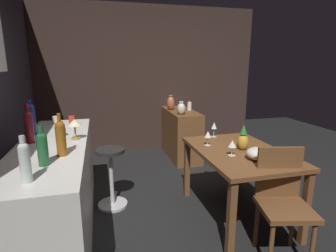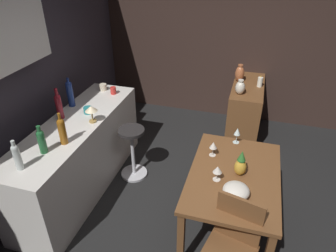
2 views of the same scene
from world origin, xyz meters
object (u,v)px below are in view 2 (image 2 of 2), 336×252
at_px(cup_cream, 103,87).
at_px(pillar_candle_tall, 260,82).
at_px(bar_stool, 133,151).
at_px(wine_glass_center, 213,146).
at_px(wine_bottle_amber, 62,130).
at_px(vase_ceramic_ivory, 240,87).
at_px(pineapple_centerpiece, 241,165).
at_px(sideboard_cabinet, 245,110).
at_px(wine_bottle_ruby, 59,105).
at_px(wine_bottle_clear, 17,156).
at_px(dining_table, 233,182).
at_px(cup_red, 113,90).
at_px(fruit_bowl, 236,191).
at_px(wine_glass_left, 237,132).
at_px(counter_lamp, 91,110).
at_px(chair_near_window, 231,246).
at_px(wine_glass_right, 218,170).
at_px(wine_bottle_green, 41,140).
at_px(wine_bottle_cobalt, 70,93).
at_px(cup_teal, 88,110).
at_px(vase_copper, 240,73).

bearing_deg(cup_cream, pillar_candle_tall, -65.71).
height_order(bar_stool, wine_glass_center, wine_glass_center).
xyz_separation_m(wine_bottle_amber, vase_ceramic_ivory, (1.82, -1.54, -0.14)).
bearing_deg(pineapple_centerpiece, sideboard_cabinet, 1.61).
bearing_deg(vase_ceramic_ivory, cup_cream, 108.06).
xyz_separation_m(wine_bottle_ruby, vase_ceramic_ivory, (1.39, -1.86, -0.15)).
bearing_deg(wine_bottle_clear, dining_table, -69.94).
height_order(cup_red, pillar_candle_tall, cup_red).
bearing_deg(pillar_candle_tall, fruit_bowl, 177.46).
xyz_separation_m(bar_stool, cup_red, (0.44, 0.41, 0.58)).
xyz_separation_m(wine_glass_left, counter_lamp, (-0.28, 1.55, 0.17)).
distance_m(wine_glass_center, fruit_bowl, 0.60).
bearing_deg(chair_near_window, fruit_bowl, 5.00).
height_order(chair_near_window, wine_bottle_amber, wine_bottle_amber).
xyz_separation_m(chair_near_window, wine_glass_left, (1.15, 0.11, 0.36)).
bearing_deg(wine_bottle_ruby, wine_glass_right, -101.07).
bearing_deg(wine_bottle_green, counter_lamp, -14.46).
height_order(fruit_bowl, cup_red, cup_red).
bearing_deg(cup_red, bar_stool, -136.91).
bearing_deg(cup_cream, wine_glass_left, -105.74).
bearing_deg(wine_bottle_ruby, wine_bottle_amber, -143.56).
height_order(wine_bottle_amber, vase_ceramic_ivory, wine_bottle_amber).
distance_m(wine_bottle_cobalt, pillar_candle_tall, 2.59).
bearing_deg(wine_bottle_ruby, cup_red, -21.26).
bearing_deg(wine_glass_center, wine_bottle_clear, 119.89).
distance_m(sideboard_cabinet, vase_ceramic_ivory, 0.62).
xyz_separation_m(dining_table, pillar_candle_tall, (1.95, -0.14, 0.24)).
bearing_deg(wine_bottle_green, dining_table, -77.56).
relative_size(sideboard_cabinet, wine_bottle_clear, 3.75).
height_order(wine_glass_left, wine_bottle_amber, wine_bottle_amber).
xyz_separation_m(counter_lamp, vase_ceramic_ivory, (1.37, -1.47, -0.13)).
xyz_separation_m(bar_stool, wine_glass_left, (-0.00, -1.23, 0.51)).
relative_size(sideboard_cabinet, fruit_bowl, 4.82).
bearing_deg(wine_glass_left, vase_ceramic_ivory, 3.85).
xyz_separation_m(dining_table, wine_glass_center, (0.24, 0.25, 0.21)).
distance_m(bar_stool, counter_lamp, 0.81).
height_order(sideboard_cabinet, wine_glass_center, wine_glass_center).
bearing_deg(pineapple_centerpiece, cup_red, 60.61).
distance_m(wine_bottle_cobalt, cup_cream, 0.56).
bearing_deg(wine_glass_center, cup_red, 62.50).
xyz_separation_m(chair_near_window, wine_bottle_cobalt, (1.14, 2.08, 0.57)).
xyz_separation_m(dining_table, cup_teal, (0.42, 1.74, 0.29)).
height_order(sideboard_cabinet, wine_bottle_amber, wine_bottle_amber).
height_order(wine_glass_left, wine_bottle_cobalt, wine_bottle_cobalt).
bearing_deg(vase_copper, vase_ceramic_ivory, -173.65).
bearing_deg(wine_bottle_clear, wine_bottle_ruby, 10.97).
relative_size(wine_glass_right, wine_bottle_clear, 0.52).
bearing_deg(vase_ceramic_ivory, wine_bottle_ruby, 126.71).
relative_size(wine_bottle_amber, vase_copper, 1.31).
xyz_separation_m(cup_teal, cup_cream, (0.63, 0.12, 0.00)).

